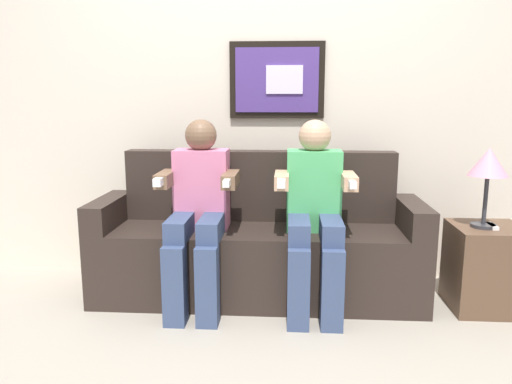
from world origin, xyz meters
TOP-DOWN VIEW (x-y plane):
  - ground_plane at (0.00, 0.00)m, footprint 5.73×5.73m
  - back_wall_assembly at (0.00, 0.76)m, footprint 4.41×0.10m
  - couch at (0.00, 0.33)m, footprint 2.01×0.58m
  - person_on_left at (-0.34, 0.16)m, footprint 0.46×0.56m
  - person_on_right at (0.34, 0.16)m, footprint 0.46×0.56m
  - side_table_right at (1.35, 0.22)m, footprint 0.40×0.40m
  - table_lamp at (1.31, 0.20)m, footprint 0.22×0.22m
  - spare_remote_on_table at (1.36, 0.19)m, footprint 0.04×0.13m

SIDE VIEW (x-z plane):
  - ground_plane at x=0.00m, z-range 0.00..0.00m
  - side_table_right at x=1.35m, z-range 0.00..0.50m
  - couch at x=0.00m, z-range -0.14..0.76m
  - spare_remote_on_table at x=1.36m, z-range 0.50..0.52m
  - person_on_left at x=-0.34m, z-range 0.05..1.16m
  - person_on_right at x=0.34m, z-range 0.05..1.16m
  - table_lamp at x=1.31m, z-range 0.63..1.09m
  - back_wall_assembly at x=0.00m, z-range 0.00..2.60m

